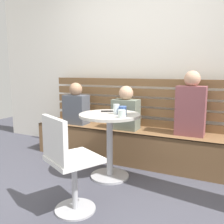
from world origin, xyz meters
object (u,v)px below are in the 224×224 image
at_px(white_chair, 67,161).
at_px(person_child_middle, 126,110).
at_px(booth_bench, 129,144).
at_px(phone_on_table, 107,111).
at_px(cafe_table, 110,133).
at_px(person_child_left, 76,106).
at_px(cup_glass_short, 122,114).
at_px(cup_water_clear, 116,109).
at_px(cup_mug_blue, 123,111).
at_px(person_adult, 191,107).

bearing_deg(white_chair, person_child_middle, 91.94).
relative_size(booth_bench, white_chair, 3.18).
height_order(white_chair, phone_on_table, white_chair).
distance_m(booth_bench, phone_on_table, 0.72).
bearing_deg(person_child_middle, phone_on_table, -96.69).
height_order(cafe_table, phone_on_table, phone_on_table).
bearing_deg(phone_on_table, white_chair, 156.52).
height_order(booth_bench, white_chair, white_chair).
height_order(white_chair, person_child_middle, person_child_middle).
relative_size(person_child_left, cup_glass_short, 7.53).
bearing_deg(person_child_left, cup_water_clear, -31.33).
xyz_separation_m(white_chair, phone_on_table, (-0.10, 0.93, 0.28)).
relative_size(cup_water_clear, phone_on_table, 0.79).
distance_m(white_chair, cup_glass_short, 0.76).
xyz_separation_m(person_child_middle, cup_glass_short, (0.26, -0.72, 0.09)).
bearing_deg(cafe_table, cup_glass_short, -34.56).
bearing_deg(white_chair, cafe_table, 90.16).
distance_m(person_child_left, cup_mug_blue, 1.15).
bearing_deg(phone_on_table, cup_mug_blue, -145.74).
relative_size(cup_mug_blue, phone_on_table, 0.68).
distance_m(cafe_table, cup_water_clear, 0.29).
bearing_deg(cafe_table, booth_bench, 90.98).
height_order(cafe_table, person_child_middle, person_child_middle).
bearing_deg(cup_water_clear, person_child_middle, 101.78).
xyz_separation_m(person_child_left, cup_water_clear, (0.90, -0.55, 0.09)).
bearing_deg(cafe_table, person_adult, 39.40).
bearing_deg(cup_water_clear, booth_bench, 97.84).
bearing_deg(cup_mug_blue, cup_water_clear, 164.56).
relative_size(person_adult, cup_glass_short, 9.68).
distance_m(white_chair, cup_water_clear, 0.90).
relative_size(person_child_left, cup_mug_blue, 6.34).
xyz_separation_m(booth_bench, cup_mug_blue, (0.17, -0.61, 0.57)).
bearing_deg(person_child_left, person_child_middle, -0.23).
distance_m(cafe_table, cup_mug_blue, 0.31).
relative_size(cup_water_clear, cup_mug_blue, 1.16).
distance_m(white_chair, phone_on_table, 0.98).
height_order(person_adult, phone_on_table, person_adult).
bearing_deg(person_adult, booth_bench, -178.05).
bearing_deg(cup_water_clear, cafe_table, -159.03).
distance_m(booth_bench, person_child_middle, 0.47).
height_order(person_child_left, cup_mug_blue, person_child_left).
height_order(cafe_table, white_chair, white_chair).
height_order(person_child_left, phone_on_table, person_child_left).
xyz_separation_m(person_adult, cup_mug_blue, (-0.62, -0.63, -0.00)).
bearing_deg(cafe_table, person_child_middle, 94.42).
height_order(person_child_left, person_child_middle, person_child_left).
height_order(cafe_table, person_child_left, person_child_left).
bearing_deg(person_child_left, booth_bench, 2.21).
relative_size(cafe_table, white_chair, 0.87).
relative_size(person_child_left, cup_water_clear, 5.48).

